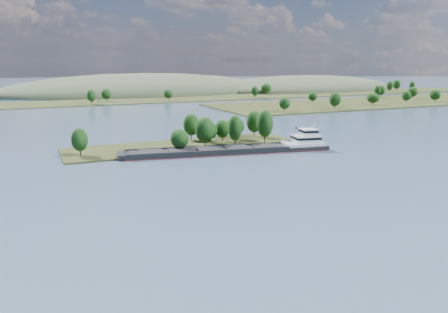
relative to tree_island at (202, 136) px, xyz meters
name	(u,v)px	position (x,y,z in m)	size (l,w,h in m)	color
ground	(247,181)	(-8.22, -59.14, -4.23)	(1800.00, 1800.00, 0.00)	#3C5269
tree_island	(202,136)	(0.00, 0.00, 0.00)	(100.00, 31.07, 15.81)	#2A3116
right_bank	(387,101)	(222.73, 120.18, -3.28)	(320.00, 90.00, 14.88)	#2A3116
back_shoreline	(113,101)	(0.74, 220.68, -3.55)	(900.00, 60.00, 14.40)	#2A3116
hill_east	(304,90)	(251.78, 290.86, -4.23)	(260.00, 140.00, 36.00)	#3A4831
hill_west	(142,93)	(51.78, 320.86, -4.23)	(320.00, 160.00, 44.00)	#3A4831
cargo_barge	(242,149)	(9.29, -19.78, -2.77)	(85.67, 24.72, 11.52)	black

